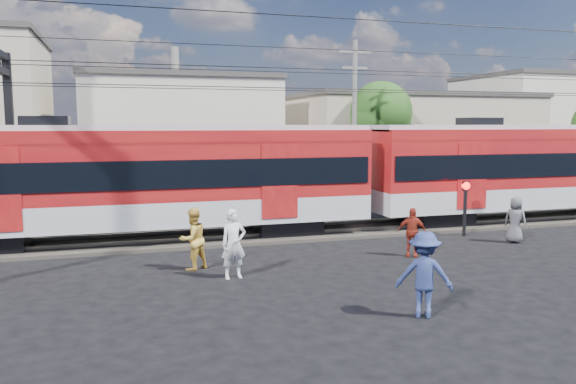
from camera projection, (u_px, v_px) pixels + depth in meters
name	position (u px, v px, depth m)	size (l,w,h in m)	color
ground	(371.00, 295.00, 13.90)	(120.00, 120.00, 0.00)	black
track_bed	(281.00, 233.00, 21.50)	(70.00, 3.40, 0.12)	#2D2823
rail_near	(287.00, 234.00, 20.77)	(70.00, 0.12, 0.12)	#59544C
rail_far	(276.00, 226.00, 22.19)	(70.00, 0.12, 0.12)	#59544C
commuter_train	(152.00, 175.00, 19.85)	(50.30, 3.08, 4.17)	black
catenary	(28.00, 96.00, 18.40)	(70.00, 9.30, 7.52)	black
building_midwest	(177.00, 132.00, 38.55)	(12.24, 12.24, 7.30)	beige
building_mideast	(406.00, 139.00, 40.34)	(16.32, 10.20, 6.30)	tan
building_east	(530.00, 125.00, 48.04)	(10.20, 10.20, 8.30)	beige
utility_pole_mid	(354.00, 118.00, 29.33)	(1.80, 0.24, 8.50)	slate
tree_near	(383.00, 116.00, 33.17)	(3.82, 3.64, 6.72)	#382619
pedestrian_a	(234.00, 244.00, 15.31)	(0.70, 0.46, 1.92)	silver
pedestrian_b	(193.00, 239.00, 16.24)	(0.88, 0.68, 1.80)	gold
pedestrian_c	(424.00, 275.00, 12.23)	(1.23, 0.70, 1.90)	navy
pedestrian_d	(412.00, 232.00, 17.89)	(0.92, 0.38, 1.57)	maroon
pedestrian_e	(515.00, 220.00, 19.94)	(0.80, 0.52, 1.65)	#4D4D52
crossing_signal	(465.00, 198.00, 21.05)	(0.31, 0.31, 2.10)	black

